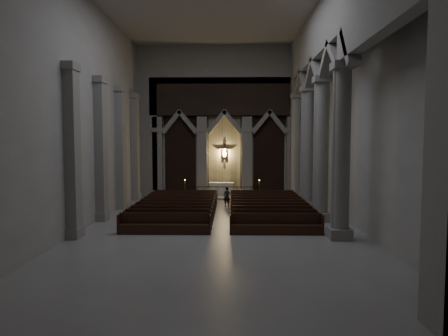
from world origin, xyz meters
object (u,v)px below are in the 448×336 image
worshipper (227,197)px  pews (222,211)px  altar_rail (224,191)px  candle_stand_right (259,194)px  candle_stand_left (185,195)px  altar (221,189)px

worshipper → pews: bearing=-75.4°
altar_rail → pews: 6.78m
candle_stand_right → worshipper: (-2.42, -3.34, 0.27)m
pews → worshipper: worshipper is taller
altar_rail → candle_stand_left: size_ratio=3.32×
altar_rail → pews: bearing=-90.0°
candle_stand_left → candle_stand_right: bearing=3.9°
pews → altar: bearing=91.7°
candle_stand_right → altar_rail: bearing=-179.4°
altar → altar_rail: 1.56m
altar → worshipper: 4.87m
worshipper → candle_stand_left: bearing=156.2°
pews → candle_stand_left: bearing=114.7°
altar → pews: 8.32m
altar_rail → candle_stand_left: (-2.95, -0.36, -0.25)m
pews → worshipper: (0.26, 3.46, 0.36)m
altar_rail → pews: size_ratio=0.53×
altar_rail → worshipper: worshipper is taller
altar_rail → candle_stand_right: (2.68, 0.03, -0.27)m
altar → worshipper: bearing=-84.1°
altar → pews: (0.24, -8.31, -0.33)m
altar → candle_stand_right: bearing=-27.3°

